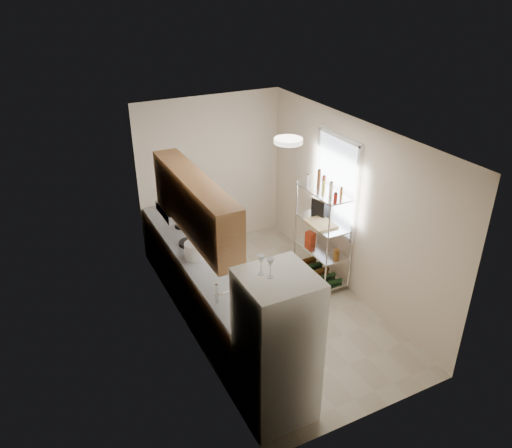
% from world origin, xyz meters
% --- Properties ---
extents(room, '(2.52, 4.42, 2.62)m').
position_xyz_m(room, '(0.00, 0.00, 1.30)').
color(room, '#B2A890').
rests_on(room, ground).
extents(counter_run, '(0.63, 3.51, 0.90)m').
position_xyz_m(counter_run, '(-0.92, 0.44, 0.45)').
color(counter_run, tan).
rests_on(counter_run, ground).
extents(upper_cabinets, '(0.33, 2.20, 0.72)m').
position_xyz_m(upper_cabinets, '(-1.05, 0.10, 1.81)').
color(upper_cabinets, tan).
rests_on(upper_cabinets, room).
extents(range_hood, '(0.50, 0.60, 0.12)m').
position_xyz_m(range_hood, '(-1.00, 0.90, 1.39)').
color(range_hood, '#B7BABC').
rests_on(range_hood, room).
extents(window, '(0.06, 1.00, 1.46)m').
position_xyz_m(window, '(1.23, 0.35, 1.55)').
color(window, white).
rests_on(window, room).
extents(bakers_rack, '(0.45, 0.90, 1.73)m').
position_xyz_m(bakers_rack, '(1.00, 0.30, 1.11)').
color(bakers_rack, silver).
rests_on(bakers_rack, ground).
extents(ceiling_dome, '(0.34, 0.34, 0.05)m').
position_xyz_m(ceiling_dome, '(0.00, -0.30, 2.57)').
color(ceiling_dome, white).
rests_on(ceiling_dome, room).
extents(refrigerator, '(0.72, 0.72, 1.74)m').
position_xyz_m(refrigerator, '(-0.87, -1.66, 0.87)').
color(refrigerator, white).
rests_on(refrigerator, ground).
extents(wine_glass_a, '(0.07, 0.07, 0.20)m').
position_xyz_m(wine_glass_a, '(-0.94, -1.63, 1.85)').
color(wine_glass_a, silver).
rests_on(wine_glass_a, refrigerator).
extents(wine_glass_b, '(0.07, 0.07, 0.21)m').
position_xyz_m(wine_glass_b, '(-1.00, -1.54, 1.85)').
color(wine_glass_b, silver).
rests_on(wine_glass_b, refrigerator).
extents(rice_cooker, '(0.28, 0.28, 0.22)m').
position_xyz_m(rice_cooker, '(-1.00, 0.36, 1.01)').
color(rice_cooker, silver).
rests_on(rice_cooker, counter_run).
extents(frying_pan_large, '(0.34, 0.34, 0.05)m').
position_xyz_m(frying_pan_large, '(-0.95, 0.74, 0.92)').
color(frying_pan_large, black).
rests_on(frying_pan_large, counter_run).
extents(frying_pan_small, '(0.25, 0.25, 0.05)m').
position_xyz_m(frying_pan_small, '(-0.86, 1.30, 0.92)').
color(frying_pan_small, black).
rests_on(frying_pan_small, counter_run).
extents(cutting_board, '(0.35, 0.45, 0.03)m').
position_xyz_m(cutting_board, '(0.91, 0.25, 1.03)').
color(cutting_board, tan).
rests_on(cutting_board, bakers_rack).
extents(espresso_machine, '(0.23, 0.29, 0.30)m').
position_xyz_m(espresso_machine, '(1.08, 0.49, 1.16)').
color(espresso_machine, black).
rests_on(espresso_machine, bakers_rack).
extents(storage_bag, '(0.13, 0.16, 0.16)m').
position_xyz_m(storage_bag, '(0.95, 0.54, 0.64)').
color(storage_bag, '#B13315').
rests_on(storage_bag, bakers_rack).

